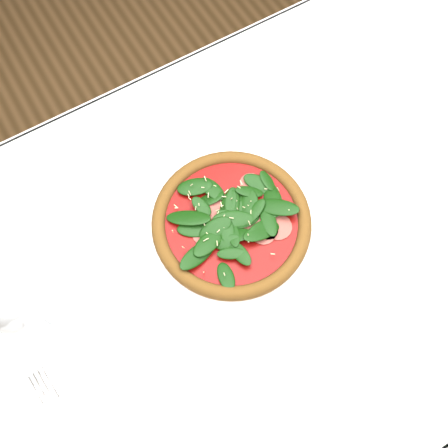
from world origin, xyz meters
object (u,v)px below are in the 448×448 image
plate (231,225)px  pizza (232,221)px  wine_glass (14,299)px  napkin (74,434)px

plate → pizza: size_ratio=1.07×
plate → wine_glass: (-0.32, 0.01, 0.15)m
plate → napkin: 0.39m
wine_glass → pizza: bearing=-1.0°
napkin → wine_glass: bearing=77.6°
napkin → pizza: bearing=23.9°
wine_glass → napkin: 0.22m
pizza → plate: bearing=90.0°
plate → napkin: (-0.36, -0.16, -0.00)m
plate → pizza: 0.02m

